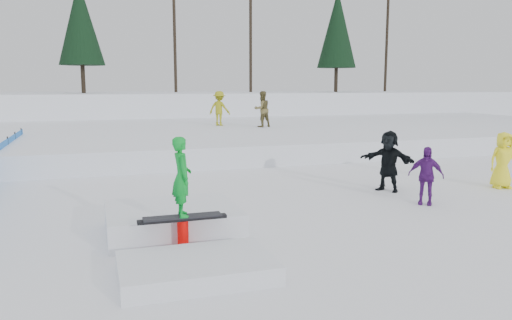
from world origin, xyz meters
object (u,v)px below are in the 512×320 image
object	(u,v)px
walker_olive	(262,109)
walker_ygreen	(219,108)
spectator_dark	(388,161)
spectator_yellow	(503,160)
jib_rail_feature	(178,228)
spectator_purple	(426,176)

from	to	relation	value
walker_olive	walker_ygreen	xyz separation A→B (m)	(-1.90, 1.61, -0.01)
walker_ygreen	spectator_dark	bearing A→B (deg)	135.57
spectator_yellow	spectator_dark	bearing A→B (deg)	-178.89
walker_olive	jib_rail_feature	world-z (taller)	walker_olive
spectator_dark	jib_rail_feature	bearing A→B (deg)	-99.50
walker_olive	spectator_dark	world-z (taller)	walker_olive
spectator_purple	spectator_dark	world-z (taller)	spectator_dark
jib_rail_feature	walker_olive	bearing A→B (deg)	65.87
walker_ygreen	spectator_purple	bearing A→B (deg)	134.99
spectator_purple	jib_rail_feature	size ratio (longest dim) A/B	0.34
spectator_yellow	spectator_dark	xyz separation A→B (m)	(-3.41, 0.68, 0.04)
walker_ygreen	spectator_yellow	distance (m)	15.76
walker_ygreen	spectator_purple	xyz separation A→B (m)	(1.39, -16.00, -0.99)
walker_olive	walker_ygreen	world-z (taller)	walker_olive
spectator_yellow	jib_rail_feature	size ratio (longest dim) A/B	0.38
spectator_yellow	jib_rail_feature	world-z (taller)	jib_rail_feature
walker_olive	jib_rail_feature	xyz separation A→B (m)	(-6.99, -15.60, -1.43)
spectator_yellow	jib_rail_feature	xyz separation A→B (m)	(-9.89, -2.22, -0.52)
jib_rail_feature	walker_ygreen	bearing A→B (deg)	73.54
walker_ygreen	spectator_dark	xyz separation A→B (m)	(1.39, -14.31, -0.87)
walker_olive	spectator_dark	xyz separation A→B (m)	(-0.51, -12.70, -0.87)
walker_ygreen	spectator_dark	size ratio (longest dim) A/B	1.08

